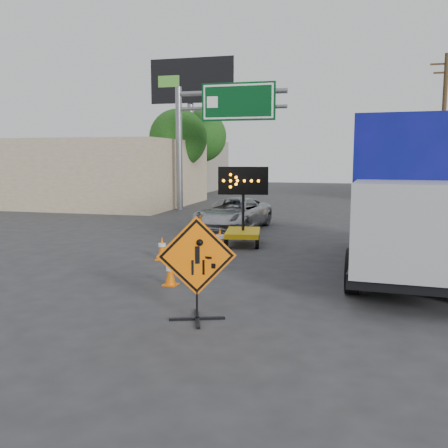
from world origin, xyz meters
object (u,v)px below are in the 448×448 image
at_px(construction_sign, 197,266).
at_px(box_truck, 408,203).
at_px(arrow_board, 243,227).
at_px(pickup_truck, 233,214).

relative_size(construction_sign, box_truck, 0.23).
bearing_deg(box_truck, construction_sign, -124.27).
distance_m(construction_sign, arrow_board, 8.00).
xyz_separation_m(construction_sign, box_truck, (4.10, 5.33, 0.77)).
bearing_deg(construction_sign, pickup_truck, 80.49).
xyz_separation_m(construction_sign, pickup_truck, (-2.12, 11.46, -0.37)).
height_order(construction_sign, pickup_truck, construction_sign).
distance_m(arrow_board, pickup_truck, 3.73).
relative_size(construction_sign, arrow_board, 0.73).
distance_m(arrow_board, box_truck, 5.77).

